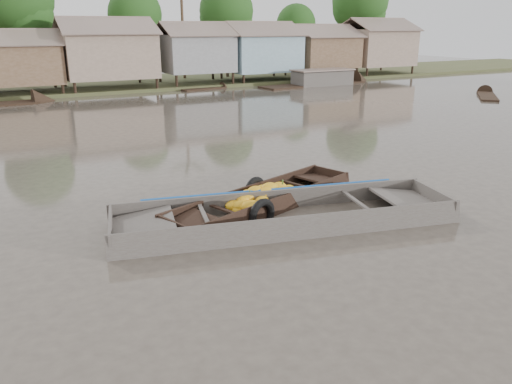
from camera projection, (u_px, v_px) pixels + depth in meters
name	position (u px, v px, depth m)	size (l,w,h in m)	color
ground	(279.00, 226.00, 12.38)	(120.00, 120.00, 0.00)	#453C35
riverbank	(107.00, 48.00, 39.42)	(120.00, 12.47, 10.22)	#384723
banana_boat	(262.00, 201.00, 13.58)	(6.40, 3.37, 0.90)	black
viewer_boat	(285.00, 220.00, 12.56)	(8.87, 4.13, 0.69)	#413B37
distant_boats	(257.00, 88.00, 38.40)	(47.69, 16.17, 1.38)	black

